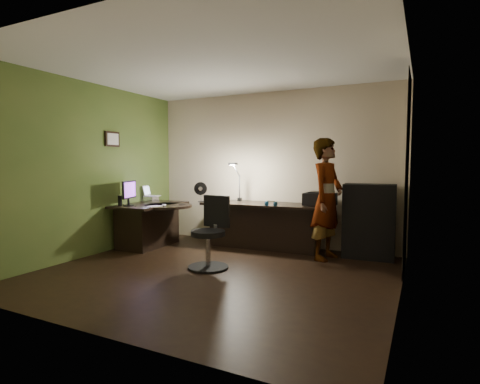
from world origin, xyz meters
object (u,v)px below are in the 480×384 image
at_px(cabinet, 369,221).
at_px(office_chair, 208,233).
at_px(monitor, 128,197).
at_px(person, 327,199).
at_px(desk_left, 150,225).
at_px(desk_right, 263,226).

xyz_separation_m(cabinet, office_chair, (-1.91, -1.57, -0.07)).
relative_size(monitor, person, 0.25).
bearing_deg(cabinet, desk_left, -169.78).
height_order(monitor, office_chair, monitor).
bearing_deg(office_chair, desk_right, 84.47).
distance_m(monitor, person, 3.21).
xyz_separation_m(cabinet, monitor, (-3.66, -1.22, 0.33)).
relative_size(office_chair, person, 0.55).
relative_size(desk_left, desk_right, 0.63).
xyz_separation_m(monitor, office_chair, (1.75, -0.36, -0.40)).
relative_size(desk_left, cabinet, 1.14).
bearing_deg(person, office_chair, 144.06).
distance_m(monitor, office_chair, 1.83).
bearing_deg(person, cabinet, -48.22).
bearing_deg(desk_right, cabinet, 0.51).
bearing_deg(monitor, cabinet, 0.29).
distance_m(desk_right, cabinet, 1.72).
xyz_separation_m(desk_left, monitor, (-0.12, -0.39, 0.52)).
bearing_deg(office_chair, desk_left, 157.49).
distance_m(desk_right, person, 1.28).
distance_m(desk_left, office_chair, 1.80).
bearing_deg(office_chair, person, 44.85).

